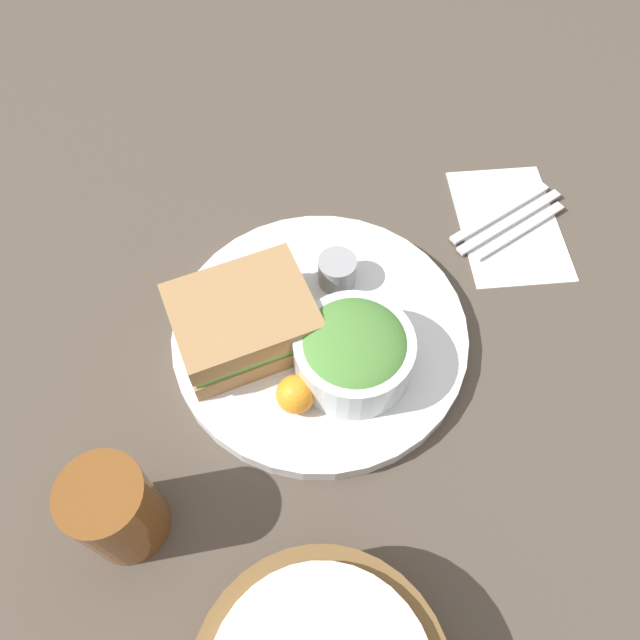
{
  "coord_description": "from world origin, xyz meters",
  "views": [
    {
      "loc": [
        0.03,
        0.35,
        0.63
      ],
      "look_at": [
        0.0,
        0.0,
        0.04
      ],
      "focal_mm": 35.0,
      "sensor_mm": 36.0,
      "label": 1
    }
  ],
  "objects": [
    {
      "name": "ground_plane",
      "position": [
        0.0,
        0.0,
        0.0
      ],
      "size": [
        4.0,
        4.0,
        0.0
      ],
      "primitive_type": "plane",
      "color": "#4C4238"
    },
    {
      "name": "plate",
      "position": [
        0.0,
        0.0,
        0.01
      ],
      "size": [
        0.33,
        0.33,
        0.02
      ],
      "primitive_type": "cylinder",
      "color": "silver",
      "rests_on": "ground_plane"
    },
    {
      "name": "sandwich",
      "position": [
        0.08,
        0.0,
        0.05
      ],
      "size": [
        0.17,
        0.15,
        0.06
      ],
      "color": "#A37A4C",
      "rests_on": "plate"
    },
    {
      "name": "salad_bowl",
      "position": [
        -0.03,
        0.05,
        0.06
      ],
      "size": [
        0.13,
        0.13,
        0.07
      ],
      "color": "silver",
      "rests_on": "plate"
    },
    {
      "name": "dressing_cup",
      "position": [
        -0.03,
        -0.07,
        0.04
      ],
      "size": [
        0.04,
        0.04,
        0.04
      ],
      "primitive_type": "cylinder",
      "color": "#99999E",
      "rests_on": "plate"
    },
    {
      "name": "orange_wedge",
      "position": [
        0.03,
        0.09,
        0.04
      ],
      "size": [
        0.04,
        0.04,
        0.04
      ],
      "primitive_type": "sphere",
      "color": "orange",
      "rests_on": "plate"
    },
    {
      "name": "drink_glass",
      "position": [
        0.2,
        0.19,
        0.06
      ],
      "size": [
        0.08,
        0.08,
        0.11
      ],
      "primitive_type": "cylinder",
      "color": "brown",
      "rests_on": "ground_plane"
    },
    {
      "name": "napkin",
      "position": [
        -0.26,
        -0.15,
        0.0
      ],
      "size": [
        0.13,
        0.19,
        0.0
      ],
      "primitive_type": "cube",
      "color": "white",
      "rests_on": "ground_plane"
    },
    {
      "name": "fork",
      "position": [
        -0.25,
        -0.16,
        0.01
      ],
      "size": [
        0.15,
        0.09,
        0.01
      ],
      "primitive_type": "cube",
      "rotation": [
        0.0,
        0.0,
        3.66
      ],
      "color": "silver",
      "rests_on": "napkin"
    },
    {
      "name": "knife",
      "position": [
        -0.26,
        -0.15,
        0.01
      ],
      "size": [
        0.16,
        0.1,
        0.01
      ],
      "primitive_type": "cube",
      "rotation": [
        0.0,
        0.0,
        3.66
      ],
      "color": "silver",
      "rests_on": "napkin"
    },
    {
      "name": "spoon",
      "position": [
        -0.27,
        -0.13,
        0.01
      ],
      "size": [
        0.13,
        0.08,
        0.01
      ],
      "primitive_type": "cube",
      "rotation": [
        0.0,
        0.0,
        3.66
      ],
      "color": "silver",
      "rests_on": "napkin"
    }
  ]
}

